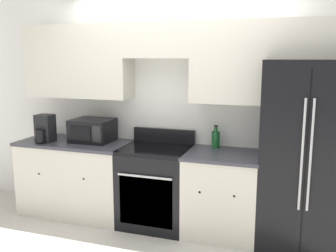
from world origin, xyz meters
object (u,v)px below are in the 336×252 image
Objects in this scene: microwave at (93,130)px; refrigerator at (305,155)px; bottle at (216,139)px; oven_range at (156,186)px.

refrigerator is at bearing -0.54° from microwave.
microwave is 1.86× the size of bottle.
oven_range is at bearing -4.95° from microwave.
refrigerator reaches higher than microwave.
refrigerator is at bearing -10.62° from bottle.
bottle is (1.42, 0.15, -0.03)m from microwave.
microwave reaches higher than oven_range.
microwave is 1.43m from bottle.
bottle is (0.62, 0.22, 0.53)m from oven_range.
microwave reaches higher than bottle.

